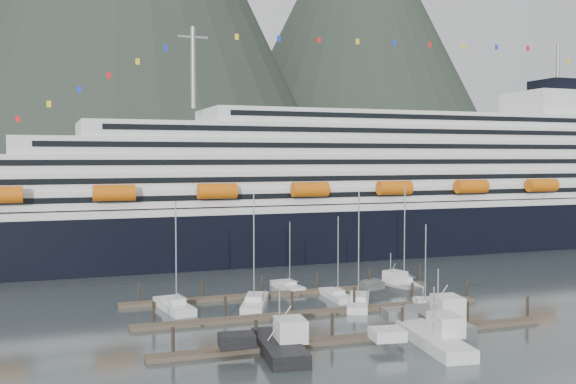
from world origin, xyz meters
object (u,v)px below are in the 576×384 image
Objects in this scene: sailboat_b at (255,303)px; trawler_e at (390,287)px; sailboat_g at (402,284)px; sailboat_h at (424,307)px; cruise_ship at (373,196)px; sailboat_d at (359,302)px; sailboat_f at (287,287)px; trawler_d at (436,319)px; trawler_b at (278,345)px; trawler_c at (432,338)px; sailboat_c at (336,296)px; sailboat_a at (174,307)px.

trawler_e is (22.36, 2.52, 0.41)m from sailboat_b.
trawler_e is (-3.97, -3.37, 0.40)m from sailboat_g.
sailboat_h is at bearing 156.30° from trawler_e.
cruise_ship is at bearing -19.99° from sailboat_b.
sailboat_d reaches higher than sailboat_f.
cruise_ship is 67.90m from trawler_d.
trawler_e is at bearing -4.17° from trawler_d.
cruise_ship is 49.37m from sailboat_f.
sailboat_d reaches higher than trawler_b.
trawler_e is at bearing -11.81° from trawler_c.
cruise_ship reaches higher than sailboat_d.
trawler_b is at bearing 143.66° from sailboat_g.
sailboat_h is 1.14× the size of trawler_e.
cruise_ship is 81.68m from trawler_b.
cruise_ship is at bearing -30.23° from sailboat_c.
sailboat_c is at bearing 39.23° from sailboat_d.
trawler_d reaches higher than trawler_e.
sailboat_b is at bearing 79.63° from trawler_e.
sailboat_d is (13.78, -4.25, -0.01)m from sailboat_b.
trawler_b is (-18.06, -17.85, 0.52)m from sailboat_d.
trawler_e is at bearing -23.81° from sailboat_d.
trawler_d is (9.22, -27.73, 0.57)m from sailboat_f.
cruise_ship is 17.07× the size of trawler_b.
trawler_b is at bearing 87.68° from trawler_c.
sailboat_d is 25.40m from trawler_b.
sailboat_b reaches higher than sailboat_a.
sailboat_h is at bearing -99.86° from sailboat_d.
sailboat_d is at bearing -119.26° from cruise_ship.
sailboat_g is (-14.92, -38.91, -11.59)m from cruise_ship.
sailboat_b is 23.04m from sailboat_h.
cruise_ship is 17.29× the size of sailboat_h.
trawler_d is (-23.64, -62.68, -11.08)m from cruise_ship.
sailboat_d is 1.23× the size of trawler_d.
sailboat_g is 5.22m from trawler_e.
sailboat_d is at bearing 140.15° from sailboat_g.
sailboat_f reaches higher than trawler_b.
sailboat_b is (-41.26, -44.80, -11.59)m from cruise_ship.
cruise_ship reaches higher than sailboat_h.
sailboat_f is at bearing 45.52° from trawler_e.
sailboat_g is 33.98m from trawler_c.
trawler_d is 1.26× the size of trawler_e.
cruise_ship reaches higher than sailboat_f.
trawler_b reaches higher than trawler_e.
trawler_e is at bearing 141.55° from sailboat_g.
cruise_ship is 47.64m from trawler_e.
sailboat_b reaches higher than sailboat_h.
sailboat_d is at bearing 4.29° from trawler_c.
sailboat_f is at bearing -17.76° from sailboat_b.
sailboat_f is (-32.87, -34.95, -11.64)m from cruise_ship.
sailboat_c is (12.71, 1.12, -0.05)m from sailboat_b.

